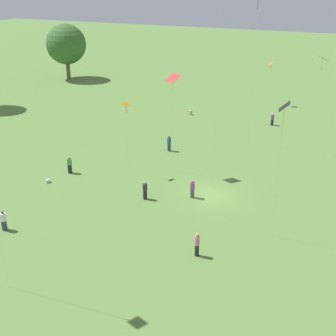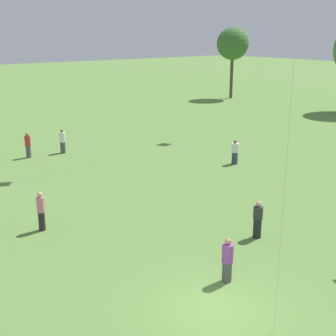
# 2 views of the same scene
# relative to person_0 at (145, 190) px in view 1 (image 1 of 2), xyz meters

# --- Properties ---
(ground_plane) EXTENTS (240.00, 240.00, 0.00)m
(ground_plane) POSITION_rel_person_0_xyz_m (2.88, -5.25, -0.83)
(ground_plane) COLOR #5B843D
(tree_4) EXTENTS (7.07, 7.07, 9.69)m
(tree_4) POSITION_rel_person_0_xyz_m (38.43, 33.29, 5.31)
(tree_4) COLOR brown
(tree_4) RESTS_ON ground_plane
(person_0) EXTENTS (0.59, 0.59, 1.68)m
(person_0) POSITION_rel_person_0_xyz_m (0.00, 0.00, 0.00)
(person_0) COLOR #232328
(person_0) RESTS_ON ground_plane
(person_1) EXTENTS (0.43, 0.43, 1.83)m
(person_1) POSITION_rel_person_0_xyz_m (-6.57, -7.08, 0.10)
(person_1) COLOR #232328
(person_1) RESTS_ON ground_plane
(person_2) EXTENTS (0.58, 0.58, 1.67)m
(person_2) POSITION_rel_person_0_xyz_m (-8.91, 7.84, -0.02)
(person_2) COLOR #333D5B
(person_2) RESTS_ON ground_plane
(person_4) EXTENTS (0.66, 0.66, 1.77)m
(person_4) POSITION_rel_person_0_xyz_m (2.30, 9.26, 0.04)
(person_4) COLOR #232328
(person_4) RESTS_ON ground_plane
(person_7) EXTENTS (0.58, 0.58, 1.70)m
(person_7) POSITION_rel_person_0_xyz_m (1.85, -3.72, 0.01)
(person_7) COLOR #4C4C51
(person_7) RESTS_ON ground_plane
(person_9) EXTENTS (0.50, 0.50, 1.76)m
(person_9) POSITION_rel_person_0_xyz_m (11.64, 2.51, 0.04)
(person_9) COLOR #333D5B
(person_9) RESTS_ON ground_plane
(person_10) EXTENTS (0.61, 0.61, 1.60)m
(person_10) POSITION_rel_person_0_xyz_m (25.14, -6.27, -0.05)
(person_10) COLOR #232328
(person_10) RESTS_ON ground_plane
(kite_0) EXTENTS (1.03, 0.86, 10.45)m
(kite_0) POSITION_rel_person_0_xyz_m (-1.97, -11.45, 8.91)
(kite_0) COLOR black
(kite_0) RESTS_ON ground_plane
(kite_1) EXTENTS (0.72, 0.79, 16.16)m
(kite_1) POSITION_rel_person_0_xyz_m (16.95, -5.10, 14.11)
(kite_1) COLOR yellow
(kite_1) RESTS_ON ground_plane
(kite_4) EXTENTS (0.79, 0.66, 6.28)m
(kite_4) POSITION_rel_person_0_xyz_m (34.84, -3.75, 4.96)
(kite_4) COLOR orange
(kite_4) RESTS_ON ground_plane
(kite_5) EXTENTS (1.35, 1.43, 9.67)m
(kite_5) POSITION_rel_person_0_xyz_m (6.52, 0.05, 8.31)
(kite_5) COLOR red
(kite_5) RESTS_ON ground_plane
(kite_7) EXTENTS (1.55, 1.52, 8.49)m
(kite_7) POSITION_rel_person_0_xyz_m (29.18, -11.18, 7.22)
(kite_7) COLOR red
(kite_7) RESTS_ON ground_plane
(kite_8) EXTENTS (0.81, 0.77, 7.19)m
(kite_8) POSITION_rel_person_0_xyz_m (4.46, 3.90, 5.83)
(kite_8) COLOR orange
(kite_8) RESTS_ON ground_plane
(dog_0) EXTENTS (0.59, 0.71, 0.62)m
(dog_0) POSITION_rel_person_0_xyz_m (25.64, 5.12, -0.41)
(dog_0) COLOR tan
(dog_0) RESTS_ON ground_plane
(picnic_bag_0) EXTENTS (0.50, 0.45, 0.31)m
(picnic_bag_0) POSITION_rel_person_0_xyz_m (-0.43, 9.93, -0.67)
(picnic_bag_0) COLOR beige
(picnic_bag_0) RESTS_ON ground_plane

